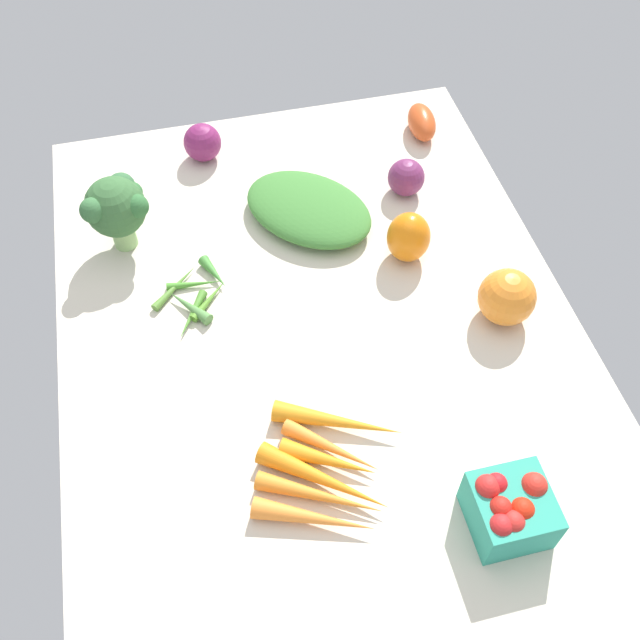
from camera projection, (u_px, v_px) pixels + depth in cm
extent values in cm
cube|color=beige|center=(320.00, 332.00, 107.34)|extent=(104.00, 76.00, 2.00)
cube|color=teal|center=(510.00, 510.00, 85.95)|extent=(9.16, 9.16, 6.85)
sphere|color=red|center=(522.00, 510.00, 83.11)|extent=(3.09, 3.09, 3.09)
sphere|color=red|center=(513.00, 523.00, 82.16)|extent=(2.98, 2.98, 2.98)
sphere|color=red|center=(501.00, 526.00, 81.78)|extent=(2.96, 2.96, 2.96)
sphere|color=red|center=(487.00, 487.00, 84.36)|extent=(3.08, 3.08, 3.08)
sphere|color=red|center=(500.00, 508.00, 83.06)|extent=(2.80, 2.80, 2.80)
sphere|color=red|center=(496.00, 484.00, 84.71)|extent=(2.66, 2.66, 2.66)
sphere|color=red|center=(534.00, 486.00, 84.62)|extent=(3.21, 3.21, 3.21)
sphere|color=#702A59|center=(406.00, 177.00, 121.75)|extent=(6.30, 6.30, 6.30)
ellipsoid|color=orange|center=(409.00, 237.00, 111.82)|extent=(8.41, 8.41, 8.57)
cone|color=orange|center=(314.00, 518.00, 87.50)|extent=(8.68, 15.05, 2.77)
cone|color=orange|center=(319.00, 496.00, 89.40)|extent=(9.91, 15.56, 2.48)
cone|color=orange|center=(323.00, 479.00, 90.46)|extent=(13.42, 15.85, 2.96)
cone|color=orange|center=(328.00, 460.00, 92.13)|extent=(8.69, 12.41, 2.76)
cone|color=orange|center=(331.00, 448.00, 93.47)|extent=(10.76, 11.91, 2.30)
cone|color=orange|center=(337.00, 422.00, 95.41)|extent=(9.94, 17.06, 2.96)
cone|color=#568834|center=(175.00, 287.00, 110.50)|extent=(7.94, 8.04, 1.31)
cone|color=#548E2B|center=(209.00, 300.00, 108.89)|extent=(7.12, 6.68, 1.37)
cone|color=#438936|center=(214.00, 273.00, 111.84)|extent=(6.88, 4.24, 1.86)
cone|color=#468D2C|center=(194.00, 284.00, 110.84)|extent=(2.04, 8.49, 1.28)
cone|color=#4F8C31|center=(192.00, 315.00, 107.13)|extent=(8.55, 5.72, 1.39)
cone|color=#518943|center=(189.00, 306.00, 107.85)|extent=(7.71, 6.52, 1.86)
ellipsoid|color=#3E7C33|center=(308.00, 209.00, 118.62)|extent=(27.12, 26.70, 4.34)
cylinder|color=#94C175|center=(124.00, 234.00, 115.01)|extent=(3.72, 3.72, 4.62)
sphere|color=#376535|center=(115.00, 207.00, 110.33)|extent=(9.46, 9.46, 9.46)
sphere|color=#316734|center=(136.00, 206.00, 108.76)|extent=(3.80, 3.80, 3.80)
sphere|color=#36693A|center=(93.00, 210.00, 106.87)|extent=(3.90, 3.90, 3.90)
sphere|color=#326935|center=(132.00, 192.00, 112.08)|extent=(3.28, 3.28, 3.28)
sphere|color=#36663C|center=(121.00, 187.00, 111.99)|extent=(4.40, 4.40, 4.40)
ellipsoid|color=#CF4E20|center=(422.00, 122.00, 131.85)|extent=(9.80, 5.72, 4.84)
sphere|color=#7B2258|center=(202.00, 142.00, 126.97)|extent=(6.67, 6.67, 6.67)
sphere|color=orange|center=(507.00, 297.00, 104.67)|extent=(8.46, 8.46, 8.46)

